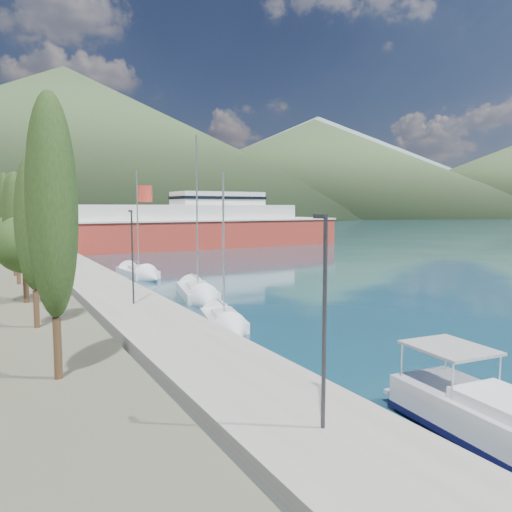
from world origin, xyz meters
TOP-DOWN VIEW (x-y plane):
  - ground at (0.00, 120.00)m, footprint 1400.00×1400.00m
  - quay at (-9.00, 26.00)m, footprint 5.00×88.00m
  - hills_far at (138.59, 618.73)m, footprint 1480.00×900.00m
  - hills_near at (98.04, 372.50)m, footprint 1010.00×520.00m
  - tree_row at (-15.07, 30.90)m, footprint 3.80×64.07m
  - lamp_posts at (-9.00, 15.49)m, footprint 0.15×46.29m
  - sailboat_near at (-5.36, 7.32)m, footprint 3.55×7.16m
  - sailboat_mid at (-3.28, 16.43)m, footprint 4.39×9.66m
  - sailboat_far at (-3.69, 30.33)m, footprint 3.38×8.17m
  - ferry at (13.88, 64.06)m, footprint 56.64×14.39m

SIDE VIEW (x-z plane):
  - ground at x=0.00m, z-range 0.00..0.00m
  - sailboat_near at x=-5.36m, z-range -4.67..5.22m
  - sailboat_mid at x=-3.28m, z-range -6.41..7.05m
  - sailboat_far at x=-3.69m, z-range -5.51..6.16m
  - quay at x=-9.00m, z-range 0.00..0.80m
  - ferry at x=13.88m, z-range -2.18..8.97m
  - lamp_posts at x=-9.00m, z-range 1.05..7.11m
  - tree_row at x=-15.07m, z-range 0.37..11.13m
  - hills_near at x=98.04m, z-range -8.32..106.68m
  - hills_far at x=138.59m, z-range -12.61..167.39m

